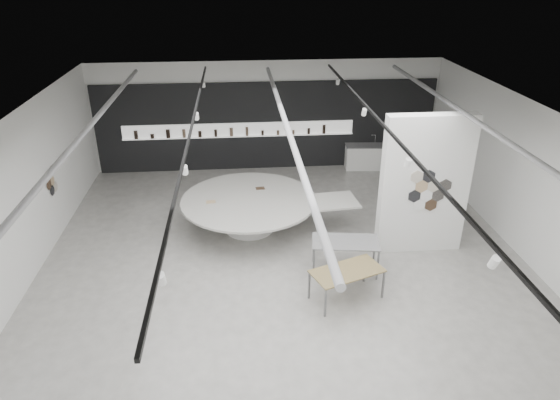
{
  "coord_description": "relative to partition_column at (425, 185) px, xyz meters",
  "views": [
    {
      "loc": [
        -1.05,
        -9.88,
        6.85
      ],
      "look_at": [
        -0.07,
        1.2,
        1.45
      ],
      "focal_mm": 32.0,
      "sensor_mm": 36.0,
      "label": 1
    }
  ],
  "objects": [
    {
      "name": "room",
      "position": [
        -3.59,
        -1.0,
        0.27
      ],
      "size": [
        12.02,
        14.02,
        3.82
      ],
      "color": "#A5A29B",
      "rests_on": "ground"
    },
    {
      "name": "back_wall_display",
      "position": [
        -3.58,
        5.94,
        -0.26
      ],
      "size": [
        11.8,
        0.27,
        3.1
      ],
      "color": "black",
      "rests_on": "ground"
    },
    {
      "name": "partition_column",
      "position": [
        0.0,
        0.0,
        0.0
      ],
      "size": [
        2.2,
        0.38,
        3.6
      ],
      "color": "white",
      "rests_on": "ground"
    },
    {
      "name": "display_island",
      "position": [
        -4.24,
        1.39,
        -1.19
      ],
      "size": [
        5.01,
        4.06,
        0.95
      ],
      "rotation": [
        0.0,
        0.0,
        0.1
      ],
      "color": "white",
      "rests_on": "ground"
    },
    {
      "name": "sample_table_wood",
      "position": [
        -2.29,
        -1.96,
        -1.12
      ],
      "size": [
        1.73,
        1.29,
        0.73
      ],
      "rotation": [
        0.0,
        0.0,
        0.37
      ],
      "color": "olive",
      "rests_on": "ground"
    },
    {
      "name": "sample_table_stone",
      "position": [
        -2.1,
        -0.86,
        -1.06
      ],
      "size": [
        1.68,
        1.01,
        0.81
      ],
      "rotation": [
        0.0,
        0.0,
        -0.15
      ],
      "color": "gray",
      "rests_on": "ground"
    },
    {
      "name": "kitchen_counter",
      "position": [
        0.03,
        5.54,
        -1.36
      ],
      "size": [
        1.58,
        0.71,
        1.21
      ],
      "rotation": [
        0.0,
        0.0,
        -0.07
      ],
      "color": "white",
      "rests_on": "ground"
    }
  ]
}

